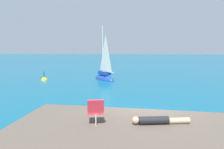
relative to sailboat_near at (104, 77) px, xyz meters
The scene contains 8 objects.
ground_plane 11.73m from the sailboat_near, 73.16° to the right, with size 160.00×160.00×0.00m, color #0F5675.
shore_ledge 14.39m from the sailboat_near, 79.96° to the right, with size 6.77×4.01×0.94m, color brown.
boulder_seaward 12.61m from the sailboat_near, 76.50° to the right, with size 1.45×1.16×0.80m, color #5A4E48.
boulder_inland 11.67m from the sailboat_near, 85.62° to the right, with size 1.43×1.14×0.79m, color brown.
sailboat_near is the anchor object (origin of this frame).
person_sunbather 14.15m from the sailboat_near, 75.47° to the right, with size 1.75×0.49×0.25m.
beach_chair 14.00m from the sailboat_near, 83.10° to the right, with size 0.59×0.68×0.80m.
marker_buoy 5.87m from the sailboat_near, behind, with size 0.56×0.56×1.13m.
Camera 1 is at (-0.63, -8.45, 3.26)m, focal length 32.64 mm.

